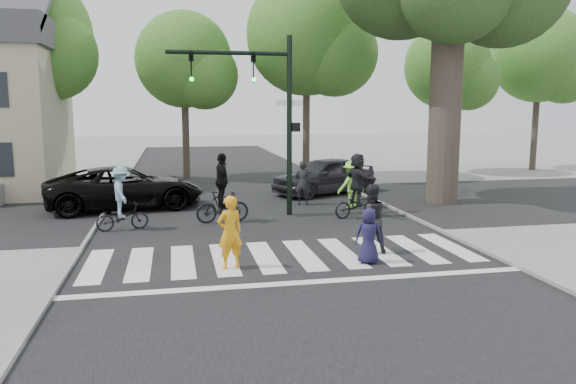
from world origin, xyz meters
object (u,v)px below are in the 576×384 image
Objects in this scene: pedestrian_adult at (370,219)px; cyclist_left at (122,203)px; cyclist_right at (357,189)px; pedestrian_child at (369,236)px; car_suv at (125,188)px; pedestrian_woman at (230,232)px; cyclist_mid at (222,194)px; traffic_signal at (264,100)px; car_grey at (324,176)px.

pedestrian_adult is 0.91× the size of cyclist_left.
cyclist_left is 0.90× the size of cyclist_right.
pedestrian_child is 0.24× the size of car_suv.
pedestrian_child is at bearing 155.34° from pedestrian_woman.
cyclist_mid is (-2.98, 5.45, 0.25)m from pedestrian_child.
car_suv is at bearing -90.70° from pedestrian_woman.
pedestrian_adult is 10.12m from car_suv.
pedestrian_woman is 3.27m from pedestrian_child.
traffic_signal is 3.44m from cyclist_mid.
cyclist_mid is at bearing -151.99° from traffic_signal.
cyclist_right is (4.77, 5.12, 0.11)m from pedestrian_woman.
car_grey is (4.73, 5.06, -0.13)m from cyclist_mid.
cyclist_left reaches higher than pedestrian_woman.
car_suv is (-7.73, 3.21, -0.19)m from cyclist_right.
pedestrian_child is (3.25, -0.25, -0.18)m from pedestrian_woman.
cyclist_left is 9.59m from car_grey.
pedestrian_adult reaches higher than car_grey.
cyclist_left reaches higher than car_grey.
pedestrian_adult is 0.38× the size of car_grey.
pedestrian_adult is (3.62, 0.66, 0.04)m from pedestrian_woman.
cyclist_right reaches higher than pedestrian_child.
traffic_signal reaches higher than car_grey.
pedestrian_woman reaches higher than pedestrian_child.
pedestrian_woman is 11.41m from car_grey.
traffic_signal is 5.65m from cyclist_left.
pedestrian_woman is at bearing -170.75° from car_suv.
pedestrian_woman is 7.00m from cyclist_right.
pedestrian_woman is at bearing -93.06° from cyclist_mid.
pedestrian_child is 0.76× the size of pedestrian_adult.
traffic_signal is 1.08× the size of car_suv.
cyclist_right is (7.54, 0.47, 0.12)m from cyclist_left.
car_grey is (1.75, 10.50, 0.12)m from pedestrian_child.
car_suv is (-3.24, 3.14, -0.14)m from cyclist_mid.
cyclist_left is at bearing -31.28° from pedestrian_adult.
cyclist_right reaches higher than pedestrian_woman.
car_grey is (1.39, 9.59, -0.10)m from pedestrian_adult.
cyclist_mid is 0.40× the size of car_suv.
cyclist_right is at bearing -26.58° from car_grey.
cyclist_mid is (-1.51, -0.80, -2.98)m from traffic_signal.
pedestrian_woman is 0.37× the size of car_grey.
pedestrian_child is 0.62× the size of cyclist_right.
car_grey is (5.01, 10.25, -0.06)m from pedestrian_woman.
pedestrian_child is at bearing -76.75° from traffic_signal.
pedestrian_woman is 5.42m from cyclist_left.
pedestrian_adult is at bearing -88.17° from pedestrian_child.
car_grey is at bearing -97.53° from pedestrian_adult.
car_grey is at bearing 87.33° from cyclist_right.
pedestrian_woman is 3.68m from pedestrian_adult.
pedestrian_child is (1.47, -6.25, -3.23)m from traffic_signal.
car_suv is 1.21× the size of car_grey.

